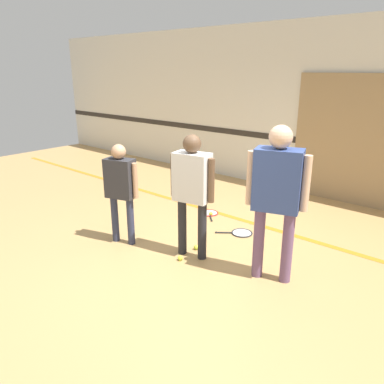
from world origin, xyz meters
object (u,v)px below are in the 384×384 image
at_px(person_student_left, 120,183).
at_px(racket_second_spare, 241,233).
at_px(tennis_ball_by_spare_racket, 211,214).
at_px(tennis_ball_stray_left, 196,247).
at_px(person_instructor, 192,184).
at_px(racket_spare_on_floor, 209,213).
at_px(tennis_ball_near_instructor, 180,258).
at_px(person_student_right, 277,188).

bearing_deg(person_student_left, racket_second_spare, 32.21).
distance_m(tennis_ball_by_spare_racket, tennis_ball_stray_left, 1.27).
height_order(tennis_ball_by_spare_racket, tennis_ball_stray_left, same).
bearing_deg(person_instructor, tennis_ball_by_spare_racket, 106.26).
bearing_deg(racket_spare_on_floor, person_instructor, -15.29).
distance_m(racket_spare_on_floor, tennis_ball_by_spare_racket, 0.09).
xyz_separation_m(racket_spare_on_floor, tennis_ball_by_spare_racket, (0.07, -0.05, 0.02)).
bearing_deg(tennis_ball_by_spare_racket, person_instructor, -62.20).
bearing_deg(racket_spare_on_floor, racket_second_spare, 24.42).
bearing_deg(tennis_ball_near_instructor, tennis_ball_stray_left, 96.33).
distance_m(racket_second_spare, tennis_ball_stray_left, 0.85).
relative_size(person_student_right, tennis_ball_by_spare_racket, 27.19).
xyz_separation_m(person_student_left, racket_spare_on_floor, (0.26, 1.64, -0.86)).
bearing_deg(racket_second_spare, person_student_left, 11.44).
bearing_deg(person_instructor, racket_spare_on_floor, 107.74).
relative_size(racket_spare_on_floor, tennis_ball_near_instructor, 7.33).
bearing_deg(person_student_left, tennis_ball_near_instructor, -10.79).
relative_size(person_student_left, racket_spare_on_floor, 2.91).
height_order(racket_second_spare, tennis_ball_stray_left, tennis_ball_stray_left).
distance_m(racket_second_spare, tennis_ball_near_instructor, 1.20).
distance_m(person_student_right, tennis_ball_stray_left, 1.56).
bearing_deg(person_instructor, racket_second_spare, 72.31).
relative_size(person_instructor, person_student_left, 1.14).
bearing_deg(person_student_left, person_instructor, 0.10).
height_order(racket_spare_on_floor, tennis_ball_stray_left, tennis_ball_stray_left).
distance_m(person_student_left, tennis_ball_near_instructor, 1.29).
relative_size(person_student_right, racket_second_spare, 3.32).
distance_m(racket_spare_on_floor, tennis_ball_stray_left, 1.34).
distance_m(person_student_left, racket_second_spare, 1.92).
xyz_separation_m(person_student_left, racket_second_spare, (1.10, 1.32, -0.86)).
distance_m(person_student_right, tennis_ball_by_spare_racket, 2.32).
relative_size(tennis_ball_by_spare_racket, tennis_ball_stray_left, 1.00).
bearing_deg(person_student_right, tennis_ball_near_instructor, 0.47).
height_order(tennis_ball_near_instructor, tennis_ball_stray_left, same).
distance_m(tennis_ball_near_instructor, tennis_ball_stray_left, 0.37).
height_order(racket_spare_on_floor, racket_second_spare, same).
relative_size(person_student_right, racket_spare_on_floor, 3.71).
distance_m(person_student_right, racket_second_spare, 1.67).
height_order(person_student_right, racket_second_spare, person_student_right).
bearing_deg(tennis_ball_by_spare_racket, racket_second_spare, -19.65).
relative_size(person_instructor, racket_second_spare, 2.96).
bearing_deg(person_student_right, tennis_ball_stray_left, -17.94).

